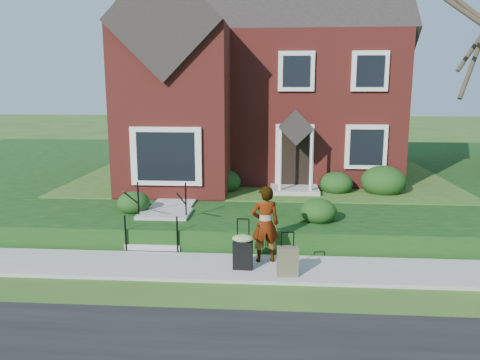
# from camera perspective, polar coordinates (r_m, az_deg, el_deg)

# --- Properties ---
(ground) EXTENTS (120.00, 120.00, 0.00)m
(ground) POSITION_cam_1_polar(r_m,az_deg,el_deg) (10.82, 1.29, -10.89)
(ground) COLOR #2D5119
(ground) RESTS_ON ground
(sidewalk) EXTENTS (60.00, 1.60, 0.08)m
(sidewalk) POSITION_cam_1_polar(r_m,az_deg,el_deg) (10.81, 1.30, -10.69)
(sidewalk) COLOR #9E9B93
(sidewalk) RESTS_ON ground
(terrace) EXTENTS (44.00, 20.00, 0.60)m
(terrace) POSITION_cam_1_polar(r_m,az_deg,el_deg) (21.54, 13.47, 0.81)
(terrace) COLOR #0F360E
(terrace) RESTS_ON ground
(walkway) EXTENTS (1.20, 6.00, 0.06)m
(walkway) POSITION_cam_1_polar(r_m,az_deg,el_deg) (15.69, -6.93, -1.54)
(walkway) COLOR #9E9B93
(walkway) RESTS_ON terrace
(main_house) EXTENTS (10.40, 10.20, 9.40)m
(main_house) POSITION_cam_1_polar(r_m,az_deg,el_deg) (19.67, 2.19, 14.67)
(main_house) COLOR maroon
(main_house) RESTS_ON terrace
(front_steps) EXTENTS (1.40, 2.02, 1.50)m
(front_steps) POSITION_cam_1_polar(r_m,az_deg,el_deg) (12.75, -9.61, -5.34)
(front_steps) COLOR #9E9B93
(front_steps) RESTS_ON ground
(foundation_shrubs) EXTENTS (9.90, 4.71, 1.03)m
(foundation_shrubs) POSITION_cam_1_polar(r_m,az_deg,el_deg) (15.26, 2.70, -0.22)
(foundation_shrubs) COLOR #143710
(foundation_shrubs) RESTS_ON terrace
(woman) EXTENTS (0.73, 0.55, 1.80)m
(woman) POSITION_cam_1_polar(r_m,az_deg,el_deg) (10.83, 3.08, -5.39)
(woman) COLOR #999999
(woman) RESTS_ON sidewalk
(suitcase_black) EXTENTS (0.49, 0.41, 1.15)m
(suitcase_black) POSITION_cam_1_polar(r_m,az_deg,el_deg) (10.52, 0.34, -8.49)
(suitcase_black) COLOR black
(suitcase_black) RESTS_ON sidewalk
(suitcase_olive) EXTENTS (0.47, 0.29, 0.96)m
(suitcase_olive) POSITION_cam_1_polar(r_m,az_deg,el_deg) (10.25, 5.83, -9.82)
(suitcase_olive) COLOR brown
(suitcase_olive) RESTS_ON sidewalk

